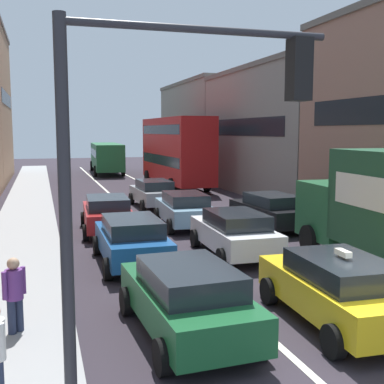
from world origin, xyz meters
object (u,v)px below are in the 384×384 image
(traffic_light_pole, at_px, (164,155))
(sedan_centre_lane_second, at_px, (235,232))
(sedan_left_lane_third, at_px, (107,213))
(coupe_centre_lane_fourth, at_px, (154,193))
(pedestrian_near_kerb, at_px, (14,293))
(bus_far_queue_secondary, at_px, (106,155))
(sedan_left_lane_front, at_px, (187,297))
(bus_mid_queue_primary, at_px, (176,149))
(sedan_right_lane_behind_truck, at_px, (270,210))
(wagon_left_lane_second, at_px, (132,239))
(hatchback_centre_lane_third, at_px, (185,209))
(taxi_centre_lane_front, at_px, (338,288))

(traffic_light_pole, xyz_separation_m, sedan_centre_lane_second, (4.53, 8.73, -3.02))
(sedan_left_lane_third, height_order, coupe_centre_lane_fourth, same)
(pedestrian_near_kerb, bearing_deg, bus_far_queue_secondary, -50.00)
(coupe_centre_lane_fourth, relative_size, pedestrian_near_kerb, 2.62)
(sedan_left_lane_front, bearing_deg, bus_mid_queue_primary, -17.21)
(coupe_centre_lane_fourth, bearing_deg, bus_mid_queue_primary, -23.86)
(coupe_centre_lane_fourth, height_order, bus_far_queue_secondary, bus_far_queue_secondary)
(coupe_centre_lane_fourth, bearing_deg, sedan_right_lane_behind_truck, -155.98)
(wagon_left_lane_second, bearing_deg, sedan_centre_lane_second, -88.06)
(bus_far_queue_secondary, bearing_deg, sedan_left_lane_front, 177.98)
(bus_mid_queue_primary, bearing_deg, pedestrian_near_kerb, 156.29)
(wagon_left_lane_second, bearing_deg, bus_far_queue_secondary, -5.64)
(wagon_left_lane_second, bearing_deg, coupe_centre_lane_fourth, -15.66)
(traffic_light_pole, bearing_deg, wagon_left_lane_second, 82.88)
(wagon_left_lane_second, height_order, hatchback_centre_lane_third, same)
(pedestrian_near_kerb, bearing_deg, taxi_centre_lane_front, -140.64)
(bus_far_queue_secondary, bearing_deg, coupe_centre_lane_fourth, -177.90)
(hatchback_centre_lane_third, relative_size, bus_far_queue_secondary, 0.41)
(bus_far_queue_secondary, bearing_deg, pedestrian_near_kerb, 173.00)
(coupe_centre_lane_fourth, relative_size, sedan_right_lane_behind_truck, 0.99)
(sedan_left_lane_front, relative_size, bus_mid_queue_primary, 0.41)
(traffic_light_pole, relative_size, wagon_left_lane_second, 1.28)
(sedan_left_lane_front, height_order, sedan_right_lane_behind_truck, same)
(sedan_left_lane_front, relative_size, sedan_left_lane_third, 1.00)
(traffic_light_pole, distance_m, bus_mid_queue_primary, 29.73)
(sedan_centre_lane_second, bearing_deg, taxi_centre_lane_front, -179.55)
(taxi_centre_lane_front, xyz_separation_m, sedan_left_lane_front, (-3.24, 0.38, -0.00))
(taxi_centre_lane_front, bearing_deg, traffic_light_pole, 123.22)
(traffic_light_pole, relative_size, sedan_centre_lane_second, 1.27)
(wagon_left_lane_second, distance_m, bus_mid_queue_primary, 21.24)
(hatchback_centre_lane_third, xyz_separation_m, pedestrian_near_kerb, (-6.44, -10.12, 0.15))
(wagon_left_lane_second, distance_m, coupe_centre_lane_fourth, 11.56)
(sedan_left_lane_front, height_order, sedan_left_lane_third, same)
(wagon_left_lane_second, bearing_deg, sedan_right_lane_behind_truck, -59.10)
(taxi_centre_lane_front, bearing_deg, sedan_right_lane_behind_truck, -15.69)
(sedan_left_lane_front, bearing_deg, sedan_centre_lane_second, -32.71)
(traffic_light_pole, height_order, taxi_centre_lane_front, traffic_light_pole)
(traffic_light_pole, bearing_deg, sedan_centre_lane_second, 62.57)
(taxi_centre_lane_front, bearing_deg, bus_far_queue_secondary, 2.27)
(sedan_right_lane_behind_truck, bearing_deg, bus_far_queue_secondary, 2.88)
(bus_mid_queue_primary, relative_size, bus_far_queue_secondary, 1.00)
(taxi_centre_lane_front, relative_size, pedestrian_near_kerb, 2.64)
(pedestrian_near_kerb, bearing_deg, sedan_centre_lane_second, -93.78)
(wagon_left_lane_second, height_order, sedan_left_lane_third, same)
(sedan_centre_lane_second, height_order, pedestrian_near_kerb, pedestrian_near_kerb)
(bus_mid_queue_primary, distance_m, pedestrian_near_kerb, 26.80)
(bus_mid_queue_primary, bearing_deg, traffic_light_pole, 162.87)
(sedan_left_lane_front, relative_size, sedan_right_lane_behind_truck, 1.00)
(sedan_centre_lane_second, distance_m, bus_mid_queue_primary, 20.29)
(sedan_centre_lane_second, bearing_deg, pedestrian_near_kerb, 127.61)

